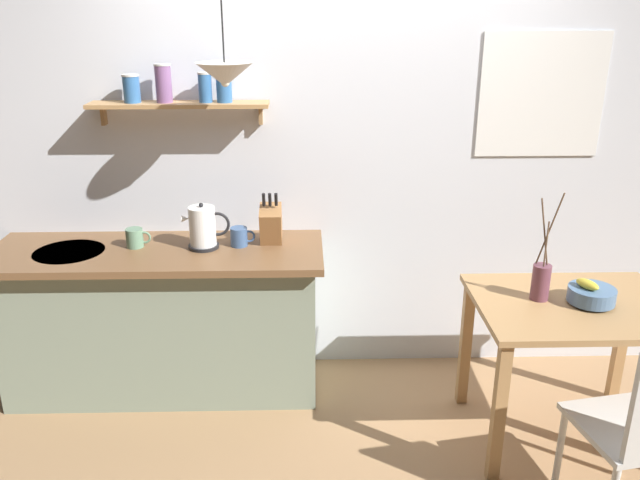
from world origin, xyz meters
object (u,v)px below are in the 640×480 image
fruit_bowl (591,294)px  electric_kettle (203,228)px  dining_table (573,326)px  knife_block (271,223)px  coffee_mug_by_sink (135,238)px  pendant_lamp (225,74)px  coffee_mug_spare (240,237)px  twig_vase (541,280)px

fruit_bowl → electric_kettle: 2.02m
dining_table → knife_block: bearing=159.0°
knife_block → coffee_mug_by_sink: bearing=-176.8°
fruit_bowl → pendant_lamp: pendant_lamp is taller
pendant_lamp → coffee_mug_spare: bearing=84.4°
twig_vase → pendant_lamp: (-1.54, 0.32, 0.96)m
dining_table → electric_kettle: 1.98m
twig_vase → coffee_mug_spare: twig_vase is taller
dining_table → coffee_mug_by_sink: 2.34m
coffee_mug_by_sink → knife_block: bearing=3.2°
knife_block → pendant_lamp: bearing=-132.4°
knife_block → coffee_mug_spare: size_ratio=2.20×
twig_vase → coffee_mug_spare: 1.60m
twig_vase → electric_kettle: (-1.71, 0.47, 0.13)m
fruit_bowl → pendant_lamp: bearing=167.7°
fruit_bowl → knife_block: bearing=159.4°
fruit_bowl → electric_kettle: size_ratio=0.86×
twig_vase → coffee_mug_by_sink: bearing=166.8°
twig_vase → coffee_mug_by_sink: twig_vase is taller
coffee_mug_by_sink → dining_table: bearing=-13.4°
twig_vase → knife_block: twig_vase is taller
dining_table → pendant_lamp: 2.11m
dining_table → pendant_lamp: size_ratio=2.25×
coffee_mug_spare → pendant_lamp: size_ratio=0.32×
coffee_mug_by_sink → pendant_lamp: bearing=-16.7°
twig_vase → coffee_mug_by_sink: size_ratio=4.02×
dining_table → electric_kettle: size_ratio=3.75×
twig_vase → electric_kettle: bearing=164.7°
dining_table → coffee_mug_spare: 1.80m
fruit_bowl → knife_block: 1.69m
fruit_bowl → twig_vase: (-0.23, 0.06, 0.05)m
twig_vase → pendant_lamp: size_ratio=1.27×
fruit_bowl → twig_vase: twig_vase is taller
twig_vase → coffee_mug_spare: bearing=162.0°
knife_block → coffee_mug_spare: bearing=-168.0°
knife_block → coffee_mug_spare: 0.19m
dining_table → coffee_mug_spare: size_ratio=7.09×
electric_kettle → coffee_mug_by_sink: bearing=176.7°
electric_kettle → coffee_mug_spare: bearing=7.7°
dining_table → pendant_lamp: bearing=167.7°
coffee_mug_by_sink → pendant_lamp: 1.07m
dining_table → fruit_bowl: bearing=-10.7°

